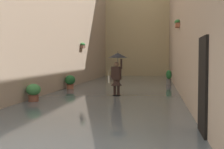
{
  "coord_description": "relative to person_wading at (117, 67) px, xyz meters",
  "views": [
    {
      "loc": [
        -2.05,
        4.96,
        1.72
      ],
      "look_at": [
        -0.09,
        -8.11,
        1.04
      ],
      "focal_mm": 49.41,
      "sensor_mm": 36.0,
      "label": 1
    }
  ],
  "objects": [
    {
      "name": "ground_plane",
      "position": [
        0.24,
        -3.74,
        -1.34
      ],
      "size": [
        61.7,
        61.7,
        0.0
      ],
      "primitive_type": "plane",
      "color": "gray"
    },
    {
      "name": "potted_plant_near_right",
      "position": [
        2.97,
        2.26,
        -0.91
      ],
      "size": [
        0.57,
        0.57,
        0.74
      ],
      "color": "brown",
      "rests_on": "ground_plane"
    },
    {
      "name": "flood_water",
      "position": [
        0.24,
        -3.74,
        -1.3
      ],
      "size": [
        6.89,
        30.68,
        0.07
      ],
      "primitive_type": "cube",
      "color": "#515B60",
      "rests_on": "ground_plane"
    },
    {
      "name": "building_facade_far",
      "position": [
        0.24,
        -16.98,
        5.02
      ],
      "size": [
        9.69,
        1.8,
        12.72
      ],
      "primitive_type": "cube",
      "color": "tan",
      "rests_on": "ground_plane"
    },
    {
      "name": "potted_plant_near_left",
      "position": [
        -2.49,
        -6.54,
        -0.82
      ],
      "size": [
        0.36,
        0.36,
        0.98
      ],
      "color": "#66605B",
      "rests_on": "ground_plane"
    },
    {
      "name": "person_wading",
      "position": [
        0.0,
        0.0,
        0.0
      ],
      "size": [
        0.86,
        0.86,
        2.05
      ],
      "color": "black",
      "rests_on": "ground_plane"
    },
    {
      "name": "building_facade_left",
      "position": [
        -3.71,
        -3.74,
        3.57
      ],
      "size": [
        2.04,
        28.68,
        9.82
      ],
      "color": "tan",
      "rests_on": "ground_plane"
    },
    {
      "name": "potted_plant_far_right",
      "position": [
        2.95,
        -2.7,
        -0.87
      ],
      "size": [
        0.56,
        0.56,
        0.82
      ],
      "color": "#9E563D",
      "rests_on": "ground_plane"
    }
  ]
}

